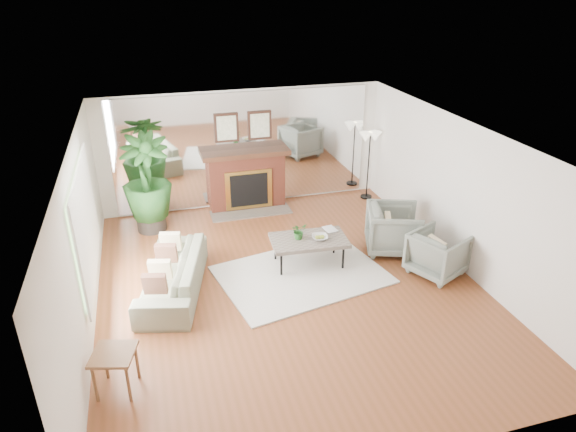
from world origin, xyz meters
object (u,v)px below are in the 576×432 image
object	(u,v)px
fireplace	(247,179)
side_table	(114,359)
floor_lamp	(370,142)
sofa	(173,274)
coffee_table	(309,241)
armchair_back	(393,229)
armchair_front	(438,253)
potted_ficus	(147,181)

from	to	relation	value
fireplace	side_table	xyz separation A→B (m)	(-2.65, -4.88, -0.19)
fireplace	floor_lamp	bearing A→B (deg)	-4.94
sofa	floor_lamp	bearing A→B (deg)	134.81
fireplace	coffee_table	xyz separation A→B (m)	(0.51, -2.70, -0.19)
armchair_back	coffee_table	bearing A→B (deg)	112.75
coffee_table	armchair_back	xyz separation A→B (m)	(1.64, 0.08, -0.05)
armchair_back	armchair_front	distance (m)	1.00
floor_lamp	armchair_back	bearing A→B (deg)	-103.01
fireplace	armchair_back	world-z (taller)	fireplace
fireplace	side_table	size ratio (longest dim) A/B	3.39
coffee_table	armchair_front	world-z (taller)	armchair_front
armchair_front	side_table	bearing A→B (deg)	79.11
side_table	floor_lamp	xyz separation A→B (m)	(5.35, 4.65, 0.83)
potted_ficus	armchair_front	bearing A→B (deg)	-33.52
armchair_front	side_table	distance (m)	5.32
potted_ficus	floor_lamp	distance (m)	4.77
coffee_table	side_table	xyz separation A→B (m)	(-3.16, -2.18, -0.00)
armchair_front	potted_ficus	world-z (taller)	potted_ficus
armchair_front	potted_ficus	xyz separation A→B (m)	(-4.56, 3.02, 0.66)
coffee_table	floor_lamp	distance (m)	3.40
fireplace	potted_ficus	world-z (taller)	fireplace
sofa	fireplace	bearing A→B (deg)	162.18
coffee_table	potted_ficus	xyz separation A→B (m)	(-2.56, 2.16, 0.57)
armchair_back	armchair_front	size ratio (longest dim) A/B	1.13
side_table	floor_lamp	world-z (taller)	floor_lamp
armchair_back	armchair_front	world-z (taller)	armchair_back
fireplace	coffee_table	size ratio (longest dim) A/B	1.53
armchair_back	side_table	world-z (taller)	armchair_back
armchair_back	floor_lamp	bearing A→B (deg)	6.80
fireplace	coffee_table	world-z (taller)	fireplace
sofa	armchair_front	world-z (taller)	armchair_front
potted_ficus	side_table	bearing A→B (deg)	-97.85
coffee_table	side_table	distance (m)	3.84
coffee_table	armchair_back	bearing A→B (deg)	2.94
potted_ficus	floor_lamp	bearing A→B (deg)	3.69
side_table	potted_ficus	xyz separation A→B (m)	(0.60, 4.34, 0.57)
fireplace	potted_ficus	xyz separation A→B (m)	(-2.05, -0.54, 0.38)
fireplace	sofa	distance (m)	3.43
armchair_back	potted_ficus	distance (m)	4.73
fireplace	armchair_front	distance (m)	4.36
armchair_back	floor_lamp	distance (m)	2.60
side_table	floor_lamp	bearing A→B (deg)	40.97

